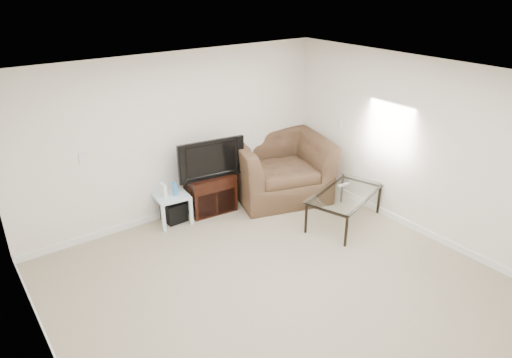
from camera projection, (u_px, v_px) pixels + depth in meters
floor at (281, 290)px, 5.48m from camera, size 5.00×5.00×0.00m
ceiling at (287, 83)px, 4.46m from camera, size 5.00×5.00×0.00m
wall_back at (178, 137)px, 6.81m from camera, size 5.00×0.02×2.50m
wall_left at (41, 281)px, 3.62m from camera, size 0.02×5.00×2.50m
wall_right at (423, 150)px, 6.32m from camera, size 0.02×5.00×2.50m
plate_back at (83, 158)px, 6.05m from camera, size 0.12×0.02×0.12m
plate_right_switch at (339, 122)px, 7.49m from camera, size 0.02×0.09×0.13m
plate_right_outlet at (348, 181)px, 7.66m from camera, size 0.02×0.08×0.12m
tv_stand at (210, 192)px, 7.24m from camera, size 0.78×0.58×0.61m
dvd_player at (210, 182)px, 7.12m from camera, size 0.43×0.32×0.06m
television at (209, 157)px, 6.96m from camera, size 1.01×0.34×0.61m
side_table at (172, 208)px, 6.91m from camera, size 0.53×0.53×0.46m
subwoofer at (174, 211)px, 6.97m from camera, size 0.32×0.32×0.31m
game_console at (164, 190)px, 6.71m from camera, size 0.05×0.15×0.21m
game_case at (175, 189)px, 6.79m from camera, size 0.08×0.14×0.18m
recliner at (279, 158)px, 7.57m from camera, size 1.77×1.41×1.35m
coffee_table at (344, 208)px, 6.88m from camera, size 1.44×1.09×0.50m
remote at (343, 185)px, 7.00m from camera, size 0.20×0.07×0.02m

